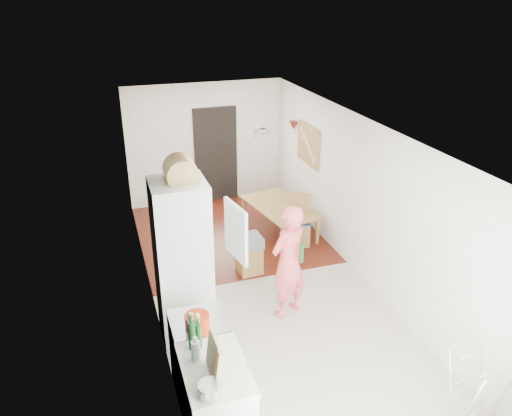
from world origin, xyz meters
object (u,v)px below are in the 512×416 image
stool (249,260)px  person (288,252)px  dining_chair (300,220)px  drying_rack (476,388)px  dining_table (281,221)px

stool → person: bearing=-81.4°
stool → dining_chair: bearing=30.4°
person → stool: person is taller
stool → drying_rack: 3.79m
dining_chair → stool: (-1.15, -0.67, -0.22)m
dining_chair → drying_rack: 4.20m
person → dining_table: size_ratio=1.45×
person → drying_rack: bearing=91.9°
drying_rack → dining_chair: bearing=78.4°
person → drying_rack: person is taller
stool → dining_table: bearing=49.9°
person → drying_rack: 2.68m
dining_table → drying_rack: drying_rack is taller
drying_rack → person: bearing=102.6°
dining_table → dining_chair: 0.56m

